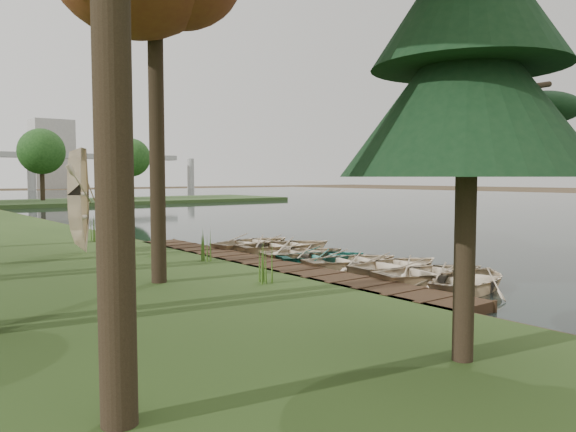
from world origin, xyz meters
TOP-DOWN VIEW (x-y plane):
  - ground at (0.00, 0.00)m, footprint 300.00×300.00m
  - water at (30.00, 20.00)m, footprint 130.00×200.00m
  - boardwalk at (-1.60, 0.00)m, footprint 1.60×16.00m
  - peninsula at (8.00, 50.00)m, footprint 50.00×14.00m
  - far_trees at (4.67, 50.00)m, footprint 45.60×5.60m
  - building_a at (30.00, 140.00)m, footprint 10.00×8.00m
  - rowboat_0 at (0.99, -6.13)m, footprint 4.06×3.36m
  - rowboat_1 at (0.89, -4.97)m, footprint 4.16×3.38m
  - rowboat_2 at (1.25, -3.35)m, footprint 3.61×2.62m
  - rowboat_3 at (0.82, -1.72)m, footprint 3.90×3.17m
  - rowboat_4 at (0.73, -0.34)m, footprint 3.81×3.24m
  - rowboat_5 at (0.85, 0.82)m, footprint 3.70×2.97m
  - rowboat_6 at (1.25, 2.47)m, footprint 4.43×3.48m
  - rowboat_7 at (0.90, 4.15)m, footprint 4.18×3.24m
  - stored_rowboat at (-5.53, 5.97)m, footprint 4.71×4.24m
  - pine_tree at (-4.95, -9.99)m, footprint 3.80×3.80m
  - reeds_0 at (-3.78, -3.00)m, footprint 0.60×0.60m
  - reeds_1 at (-2.98, 1.42)m, footprint 0.60×0.60m
  - reeds_2 at (-3.76, 3.55)m, footprint 0.60×0.60m
  - reeds_3 at (-3.73, 9.54)m, footprint 0.60×0.60m

SIDE VIEW (x-z plane):
  - ground at x=0.00m, z-range 0.00..0.00m
  - water at x=30.00m, z-range 0.00..0.05m
  - boardwalk at x=-1.60m, z-range 0.00..0.30m
  - peninsula at x=8.00m, z-range 0.00..0.45m
  - rowboat_4 at x=0.73m, z-range 0.05..0.72m
  - rowboat_5 at x=0.85m, z-range 0.05..0.73m
  - rowboat_3 at x=0.82m, z-range 0.05..0.76m
  - rowboat_0 at x=0.99m, z-range 0.05..0.78m
  - rowboat_2 at x=1.25m, z-range 0.05..0.79m
  - rowboat_1 at x=0.89m, z-range 0.05..0.81m
  - rowboat_7 at x=0.90m, z-range 0.05..0.85m
  - rowboat_6 at x=1.25m, z-range 0.05..0.88m
  - stored_rowboat at x=-5.53m, z-range 0.30..1.10m
  - reeds_1 at x=-2.98m, z-range 0.30..1.30m
  - reeds_0 at x=-3.78m, z-range 0.30..1.31m
  - reeds_3 at x=-3.73m, z-range 0.30..1.33m
  - reeds_2 at x=-3.76m, z-range 0.30..1.36m
  - pine_tree at x=-4.95m, z-range 1.20..9.12m
  - far_trees at x=4.67m, z-range 2.03..10.83m
  - building_a at x=30.00m, z-range 0.00..18.00m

